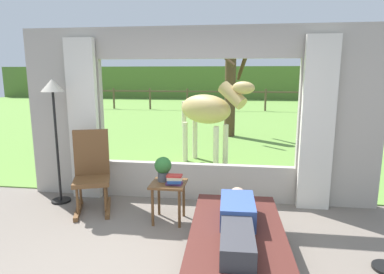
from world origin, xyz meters
name	(u,v)px	position (x,y,z in m)	size (l,w,h in m)	color
back_wall_with_window	(196,118)	(0.00, 2.26, 1.25)	(5.20, 0.12, 2.55)	#ADA599
curtain_panel_left	(84,120)	(-1.69, 2.12, 1.20)	(0.44, 0.10, 2.40)	silver
curtain_panel_right	(317,125)	(1.69, 2.12, 1.20)	(0.44, 0.10, 2.40)	silver
outdoor_pasture_lawn	(224,114)	(0.00, 13.16, 0.01)	(36.00, 21.68, 0.02)	olive
distant_hill_ridge	(230,83)	(0.00, 23.00, 1.20)	(36.00, 2.00, 2.40)	#537332
recliner_sofa	(237,246)	(0.62, 0.50, 0.22)	(0.95, 1.72, 0.42)	black
reclining_person	(237,219)	(0.62, 0.45, 0.52)	(0.36, 1.43, 0.22)	#334C8C
rocking_chair	(92,171)	(-1.40, 1.69, 0.55)	(0.66, 0.80, 1.12)	brown
side_table	(168,190)	(-0.25, 1.42, 0.43)	(0.44, 0.44, 0.52)	brown
potted_plant	(163,167)	(-0.33, 1.48, 0.70)	(0.22, 0.22, 0.32)	#4C5156
book_stack	(174,180)	(-0.16, 1.36, 0.58)	(0.21, 0.17, 0.12)	#59336B
floor_lamp_left	(54,104)	(-1.99, 1.85, 1.47)	(0.32, 0.32, 1.82)	black
horse	(208,110)	(0.01, 4.22, 1.16)	(1.69, 1.31, 1.73)	tan
pasture_tree	(231,89)	(0.39, 7.46, 1.43)	(1.45, 1.41, 2.86)	#4C3823
pasture_fence_line	(226,96)	(0.00, 14.62, 0.74)	(16.10, 0.10, 1.10)	brown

